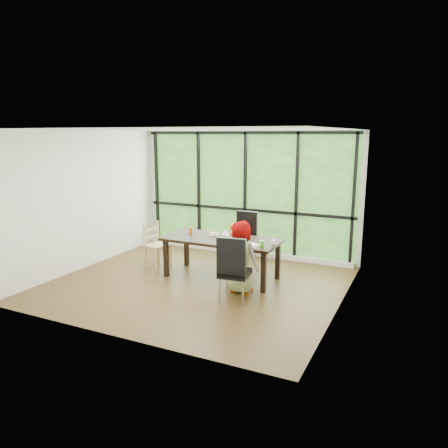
{
  "coord_description": "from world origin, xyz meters",
  "views": [
    {
      "loc": [
        3.57,
        -6.34,
        2.62
      ],
      "look_at": [
        0.35,
        0.39,
        1.05
      ],
      "focal_mm": 34.23,
      "sensor_mm": 36.0,
      "label": 1
    }
  ],
  "objects_px": {
    "chair_interior_leather": "(235,268)",
    "child_older": "(242,257)",
    "tissue_box": "(225,238)",
    "chair_end_beech": "(158,245)",
    "plate_far": "(213,235)",
    "green_cup": "(262,244)",
    "dining_table": "(221,258)",
    "child_toddler": "(234,246)",
    "plate_near": "(248,245)",
    "chair_window_leather": "(243,239)",
    "orange_cup": "(191,230)",
    "white_mug": "(274,242)"
  },
  "relations": [
    {
      "from": "child_toddler",
      "to": "child_older",
      "type": "relative_size",
      "value": 0.75
    },
    {
      "from": "plate_near",
      "to": "chair_interior_leather",
      "type": "bearing_deg",
      "value": -84.46
    },
    {
      "from": "chair_end_beech",
      "to": "orange_cup",
      "type": "relative_size",
      "value": 8.41
    },
    {
      "from": "chair_window_leather",
      "to": "child_toddler",
      "type": "height_order",
      "value": "chair_window_leather"
    },
    {
      "from": "chair_window_leather",
      "to": "plate_far",
      "type": "bearing_deg",
      "value": -111.33
    },
    {
      "from": "child_older",
      "to": "chair_interior_leather",
      "type": "bearing_deg",
      "value": 105.82
    },
    {
      "from": "chair_interior_leather",
      "to": "plate_near",
      "type": "relative_size",
      "value": 3.99
    },
    {
      "from": "dining_table",
      "to": "plate_far",
      "type": "relative_size",
      "value": 10.19
    },
    {
      "from": "chair_interior_leather",
      "to": "white_mug",
      "type": "bearing_deg",
      "value": -115.48
    },
    {
      "from": "chair_interior_leather",
      "to": "child_older",
      "type": "bearing_deg",
      "value": -89.61
    },
    {
      "from": "plate_far",
      "to": "green_cup",
      "type": "distance_m",
      "value": 1.22
    },
    {
      "from": "dining_table",
      "to": "tissue_box",
      "type": "bearing_deg",
      "value": -44.33
    },
    {
      "from": "dining_table",
      "to": "chair_end_beech",
      "type": "height_order",
      "value": "chair_end_beech"
    },
    {
      "from": "dining_table",
      "to": "plate_far",
      "type": "bearing_deg",
      "value": 145.34
    },
    {
      "from": "chair_window_leather",
      "to": "plate_near",
      "type": "height_order",
      "value": "chair_window_leather"
    },
    {
      "from": "child_toddler",
      "to": "plate_far",
      "type": "height_order",
      "value": "child_toddler"
    },
    {
      "from": "green_cup",
      "to": "white_mug",
      "type": "height_order",
      "value": "green_cup"
    },
    {
      "from": "child_older",
      "to": "green_cup",
      "type": "xyz_separation_m",
      "value": [
        0.25,
        0.29,
        0.19
      ]
    },
    {
      "from": "green_cup",
      "to": "orange_cup",
      "type": "bearing_deg",
      "value": 166.05
    },
    {
      "from": "chair_interior_leather",
      "to": "white_mug",
      "type": "distance_m",
      "value": 1.03
    },
    {
      "from": "plate_near",
      "to": "orange_cup",
      "type": "distance_m",
      "value": 1.42
    },
    {
      "from": "chair_interior_leather",
      "to": "green_cup",
      "type": "distance_m",
      "value": 0.76
    },
    {
      "from": "chair_interior_leather",
      "to": "plate_far",
      "type": "xyz_separation_m",
      "value": [
        -0.95,
        1.11,
        0.22
      ]
    },
    {
      "from": "chair_end_beech",
      "to": "plate_far",
      "type": "bearing_deg",
      "value": -70.33
    },
    {
      "from": "plate_near",
      "to": "chair_end_beech",
      "type": "bearing_deg",
      "value": 172.49
    },
    {
      "from": "green_cup",
      "to": "white_mug",
      "type": "distance_m",
      "value": 0.29
    },
    {
      "from": "chair_interior_leather",
      "to": "tissue_box",
      "type": "height_order",
      "value": "chair_interior_leather"
    },
    {
      "from": "dining_table",
      "to": "tissue_box",
      "type": "relative_size",
      "value": 15.44
    },
    {
      "from": "green_cup",
      "to": "dining_table",
      "type": "bearing_deg",
      "value": 164.73
    },
    {
      "from": "chair_end_beech",
      "to": "child_older",
      "type": "bearing_deg",
      "value": -92.89
    },
    {
      "from": "dining_table",
      "to": "chair_window_leather",
      "type": "distance_m",
      "value": 0.94
    },
    {
      "from": "child_toddler",
      "to": "plate_far",
      "type": "bearing_deg",
      "value": -141.27
    },
    {
      "from": "chair_end_beech",
      "to": "green_cup",
      "type": "xyz_separation_m",
      "value": [
        2.32,
        -0.28,
        0.36
      ]
    },
    {
      "from": "plate_far",
      "to": "child_older",
      "type": "bearing_deg",
      "value": -38.63
    },
    {
      "from": "plate_far",
      "to": "white_mug",
      "type": "bearing_deg",
      "value": -7.11
    },
    {
      "from": "chair_interior_leather",
      "to": "green_cup",
      "type": "xyz_separation_m",
      "value": [
        0.2,
        0.68,
        0.27
      ]
    },
    {
      "from": "chair_window_leather",
      "to": "chair_end_beech",
      "type": "relative_size",
      "value": 1.2
    },
    {
      "from": "chair_window_leather",
      "to": "green_cup",
      "type": "bearing_deg",
      "value": -52.84
    },
    {
      "from": "chair_interior_leather",
      "to": "chair_end_beech",
      "type": "height_order",
      "value": "chair_interior_leather"
    },
    {
      "from": "chair_end_beech",
      "to": "plate_near",
      "type": "height_order",
      "value": "chair_end_beech"
    },
    {
      "from": "tissue_box",
      "to": "chair_end_beech",
      "type": "bearing_deg",
      "value": 173.55
    },
    {
      "from": "child_toddler",
      "to": "tissue_box",
      "type": "bearing_deg",
      "value": -95.28
    },
    {
      "from": "chair_window_leather",
      "to": "orange_cup",
      "type": "relative_size",
      "value": 10.09
    },
    {
      "from": "child_older",
      "to": "green_cup",
      "type": "relative_size",
      "value": 10.99
    },
    {
      "from": "chair_interior_leather",
      "to": "child_toddler",
      "type": "xyz_separation_m",
      "value": [
        -0.68,
        1.49,
        -0.08
      ]
    },
    {
      "from": "plate_far",
      "to": "plate_near",
      "type": "relative_size",
      "value": 0.78
    },
    {
      "from": "chair_interior_leather",
      "to": "child_older",
      "type": "relative_size",
      "value": 0.88
    },
    {
      "from": "chair_window_leather",
      "to": "child_older",
      "type": "xyz_separation_m",
      "value": [
        0.59,
        -1.46,
        0.08
      ]
    },
    {
      "from": "child_toddler",
      "to": "green_cup",
      "type": "distance_m",
      "value": 1.25
    },
    {
      "from": "plate_far",
      "to": "orange_cup",
      "type": "xyz_separation_m",
      "value": [
        -0.48,
        -0.02,
        0.05
      ]
    }
  ]
}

